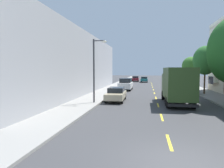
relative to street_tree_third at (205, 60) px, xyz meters
The scene contains 17 objects.
ground_plane 11.80m from the street_tree_third, 125.93° to the left, with size 160.00×160.00×0.00m, color #38383A.
sidewalk_left 15.77m from the street_tree_third, 153.16° to the left, with size 3.20×120.00×0.14m, color gray.
sidewalk_right 8.18m from the street_tree_third, 84.15° to the left, with size 3.20×120.00×0.14m, color gray.
lane_centerline_dashes 8.51m from the street_tree_third, 152.51° to the left, with size 0.14×47.20×0.01m.
apartment_block_opposite 20.14m from the street_tree_third, behind, with size 10.00×36.00×8.18m, color #A8A8AD.
street_tree_third is the anchor object (origin of this frame).
street_tree_farthest 8.86m from the street_tree_third, 90.00° to the left, with size 3.02×3.02×5.38m.
street_lamp 15.54m from the street_tree_third, 142.62° to the right, with size 1.35×0.28×6.06m.
delivery_box_truck 9.90m from the street_tree_third, 118.73° to the right, with size 2.47×7.07×3.49m.
parked_suv_orange 8.34m from the street_tree_third, 104.61° to the left, with size 2.03×4.83×1.93m.
parked_suv_sky 27.32m from the street_tree_third, 94.08° to the left, with size 2.07×4.85×1.93m.
parked_pickup_silver 17.81m from the street_tree_third, 96.64° to the left, with size 2.10×5.34×1.73m.
parked_wagon_burgundy 31.00m from the street_tree_third, 110.22° to the left, with size 1.88×4.72×1.50m.
parked_wagon_charcoal 4.36m from the street_tree_third, 159.23° to the left, with size 1.82×4.70×1.50m.
parked_sedan_champagne 13.47m from the street_tree_third, 145.38° to the right, with size 1.85×4.52×1.43m.
parked_suv_white 12.25m from the street_tree_third, 157.41° to the left, with size 2.02×4.83×1.93m.
moving_teal_sedan 27.78m from the street_tree_third, 107.33° to the left, with size 1.80×4.50×1.43m.
Camera 1 is at (-1.03, -7.61, 3.33)m, focal length 33.23 mm.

